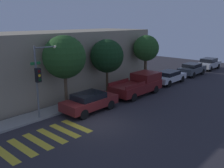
{
  "coord_description": "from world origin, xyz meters",
  "views": [
    {
      "loc": [
        -10.26,
        -10.55,
        6.38
      ],
      "look_at": [
        3.69,
        2.1,
        1.6
      ],
      "focal_mm": 40.0,
      "sensor_mm": 36.0,
      "label": 1
    }
  ],
  "objects_px": {
    "sedan_tail_of_row": "(209,63)",
    "tree_near_corner": "(64,57)",
    "traffic_light_pole": "(42,70)",
    "sedan_middle": "(169,77)",
    "pickup_truck": "(139,84)",
    "sedan_far_end": "(192,69)",
    "tree_far_end": "(146,48)",
    "tree_midblock": "(107,56)",
    "sedan_near_corner": "(90,101)"
  },
  "relations": [
    {
      "from": "sedan_tail_of_row",
      "to": "tree_near_corner",
      "type": "height_order",
      "value": "tree_near_corner"
    },
    {
      "from": "traffic_light_pole",
      "to": "sedan_middle",
      "type": "height_order",
      "value": "traffic_light_pole"
    },
    {
      "from": "sedan_tail_of_row",
      "to": "pickup_truck",
      "type": "bearing_deg",
      "value": -180.0
    },
    {
      "from": "sedan_far_end",
      "to": "tree_near_corner",
      "type": "relative_size",
      "value": 0.79
    },
    {
      "from": "pickup_truck",
      "to": "tree_near_corner",
      "type": "xyz_separation_m",
      "value": [
        -6.6,
        1.84,
        2.93
      ]
    },
    {
      "from": "tree_far_end",
      "to": "sedan_far_end",
      "type": "bearing_deg",
      "value": -14.46
    },
    {
      "from": "tree_near_corner",
      "to": "tree_midblock",
      "type": "relative_size",
      "value": 1.1
    },
    {
      "from": "traffic_light_pole",
      "to": "pickup_truck",
      "type": "bearing_deg",
      "value": -8.15
    },
    {
      "from": "sedan_far_end",
      "to": "sedan_tail_of_row",
      "type": "relative_size",
      "value": 1.0
    },
    {
      "from": "sedan_near_corner",
      "to": "sedan_far_end",
      "type": "bearing_deg",
      "value": 0.0
    },
    {
      "from": "sedan_near_corner",
      "to": "sedan_tail_of_row",
      "type": "xyz_separation_m",
      "value": [
        21.84,
        0.0,
        0.04
      ]
    },
    {
      "from": "pickup_truck",
      "to": "sedan_tail_of_row",
      "type": "bearing_deg",
      "value": 0.0
    },
    {
      "from": "sedan_middle",
      "to": "tree_near_corner",
      "type": "xyz_separation_m",
      "value": [
        -11.94,
        1.84,
        3.12
      ]
    },
    {
      "from": "tree_near_corner",
      "to": "tree_midblock",
      "type": "height_order",
      "value": "tree_near_corner"
    },
    {
      "from": "sedan_tail_of_row",
      "to": "tree_midblock",
      "type": "xyz_separation_m",
      "value": [
        -18.04,
        1.84,
        2.67
      ]
    },
    {
      "from": "sedan_near_corner",
      "to": "sedan_tail_of_row",
      "type": "relative_size",
      "value": 0.99
    },
    {
      "from": "sedan_middle",
      "to": "tree_far_end",
      "type": "xyz_separation_m",
      "value": [
        -1.71,
        1.84,
        2.94
      ]
    },
    {
      "from": "sedan_near_corner",
      "to": "sedan_tail_of_row",
      "type": "height_order",
      "value": "sedan_tail_of_row"
    },
    {
      "from": "sedan_tail_of_row",
      "to": "tree_far_end",
      "type": "bearing_deg",
      "value": 171.46
    },
    {
      "from": "tree_midblock",
      "to": "sedan_tail_of_row",
      "type": "bearing_deg",
      "value": -5.83
    },
    {
      "from": "traffic_light_pole",
      "to": "sedan_near_corner",
      "type": "relative_size",
      "value": 1.16
    },
    {
      "from": "sedan_far_end",
      "to": "traffic_light_pole",
      "type": "bearing_deg",
      "value": 176.3
    },
    {
      "from": "sedan_far_end",
      "to": "sedan_tail_of_row",
      "type": "bearing_deg",
      "value": 0.0
    },
    {
      "from": "sedan_far_end",
      "to": "tree_midblock",
      "type": "distance_m",
      "value": 13.32
    },
    {
      "from": "tree_near_corner",
      "to": "tree_midblock",
      "type": "distance_m",
      "value": 4.47
    },
    {
      "from": "traffic_light_pole",
      "to": "sedan_tail_of_row",
      "type": "relative_size",
      "value": 1.15
    },
    {
      "from": "tree_near_corner",
      "to": "tree_midblock",
      "type": "bearing_deg",
      "value": 0.0
    },
    {
      "from": "sedan_near_corner",
      "to": "tree_near_corner",
      "type": "bearing_deg",
      "value": 109.52
    },
    {
      "from": "sedan_middle",
      "to": "tree_near_corner",
      "type": "distance_m",
      "value": 12.48
    },
    {
      "from": "sedan_tail_of_row",
      "to": "sedan_far_end",
      "type": "bearing_deg",
      "value": 180.0
    },
    {
      "from": "traffic_light_pole",
      "to": "tree_midblock",
      "type": "distance_m",
      "value": 6.73
    },
    {
      "from": "tree_midblock",
      "to": "sedan_far_end",
      "type": "bearing_deg",
      "value": -8.11
    },
    {
      "from": "sedan_middle",
      "to": "tree_far_end",
      "type": "bearing_deg",
      "value": 132.95
    },
    {
      "from": "pickup_truck",
      "to": "sedan_middle",
      "type": "bearing_deg",
      "value": 0.0
    },
    {
      "from": "sedan_near_corner",
      "to": "tree_midblock",
      "type": "xyz_separation_m",
      "value": [
        3.8,
        1.84,
        2.72
      ]
    },
    {
      "from": "tree_far_end",
      "to": "sedan_middle",
      "type": "bearing_deg",
      "value": -47.05
    },
    {
      "from": "sedan_far_end",
      "to": "sedan_tail_of_row",
      "type": "height_order",
      "value": "sedan_tail_of_row"
    },
    {
      "from": "pickup_truck",
      "to": "tree_near_corner",
      "type": "bearing_deg",
      "value": 164.41
    },
    {
      "from": "traffic_light_pole",
      "to": "tree_near_corner",
      "type": "xyz_separation_m",
      "value": [
        2.25,
        0.57,
        0.56
      ]
    },
    {
      "from": "traffic_light_pole",
      "to": "sedan_tail_of_row",
      "type": "height_order",
      "value": "traffic_light_pole"
    },
    {
      "from": "sedan_near_corner",
      "to": "sedan_far_end",
      "type": "distance_m",
      "value": 16.71
    },
    {
      "from": "traffic_light_pole",
      "to": "tree_far_end",
      "type": "relative_size",
      "value": 0.97
    },
    {
      "from": "traffic_light_pole",
      "to": "sedan_far_end",
      "type": "height_order",
      "value": "traffic_light_pole"
    },
    {
      "from": "pickup_truck",
      "to": "tree_midblock",
      "type": "height_order",
      "value": "tree_midblock"
    },
    {
      "from": "traffic_light_pole",
      "to": "tree_midblock",
      "type": "bearing_deg",
      "value": 4.89
    },
    {
      "from": "traffic_light_pole",
      "to": "tree_midblock",
      "type": "height_order",
      "value": "tree_midblock"
    },
    {
      "from": "sedan_near_corner",
      "to": "pickup_truck",
      "type": "bearing_deg",
      "value": -0.0
    },
    {
      "from": "pickup_truck",
      "to": "sedan_middle",
      "type": "xyz_separation_m",
      "value": [
        5.34,
        0.0,
        -0.19
      ]
    },
    {
      "from": "traffic_light_pole",
      "to": "sedan_tail_of_row",
      "type": "distance_m",
      "value": 24.9
    },
    {
      "from": "sedan_near_corner",
      "to": "pickup_truck",
      "type": "height_order",
      "value": "pickup_truck"
    }
  ]
}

